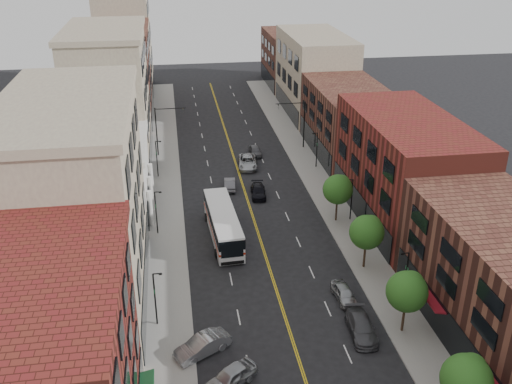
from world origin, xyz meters
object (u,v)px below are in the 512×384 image
car_lane_behind (230,184)px  car_lane_a (258,191)px  car_angle_b (203,346)px  car_lane_c (255,151)px  car_parked_far (344,293)px  car_parked_mid (361,327)px  city_bus (223,222)px  car_angle_a (230,377)px  car_lane_b (248,162)px

car_lane_behind → car_lane_a: (3.30, -2.76, -0.02)m
car_angle_b → car_lane_c: size_ratio=1.20×
car_angle_b → car_parked_far: bearing=82.4°
car_angle_b → car_parked_mid: car_angle_b is taller
car_parked_far → car_lane_c: bearing=89.9°
car_lane_a → car_lane_c: 14.19m
car_lane_behind → car_lane_a: car_lane_behind is taller
city_bus → car_parked_mid: 20.51m
car_angle_a → car_lane_behind: car_angle_a is taller
car_lane_a → car_lane_b: (0.00, 9.72, 0.13)m
car_parked_mid → car_lane_b: car_lane_b is taller
car_lane_a → car_lane_behind: bearing=145.1°
car_angle_a → car_lane_c: 46.90m
car_angle_a → car_lane_a: (7.10, 31.97, -0.10)m
car_angle_a → car_parked_far: 14.54m
car_parked_mid → car_lane_behind: (-7.60, 30.62, -0.05)m
car_parked_mid → car_lane_a: (-4.30, 27.85, -0.07)m
city_bus → car_parked_mid: bearing=-64.6°
car_angle_a → car_parked_far: car_angle_a is taller
car_angle_a → car_parked_mid: bearing=75.3°
car_parked_far → car_lane_behind: car_parked_far is taller
city_bus → car_parked_far: (9.71, -13.13, -1.16)m
car_angle_b → car_lane_a: bearing=133.2°
city_bus → car_angle_a: city_bus is taller
car_lane_c → car_angle_a: bearing=-102.9°
car_angle_a → car_lane_b: size_ratio=0.79×
car_parked_far → car_lane_a: 23.34m
car_parked_mid → car_lane_b: 37.82m
car_lane_a → car_angle_a: bearing=-97.5°
car_parked_mid → car_lane_c: (-2.56, 41.94, -0.05)m
car_lane_c → car_angle_b: bearing=-106.1°
city_bus → car_parked_mid: size_ratio=2.52×
car_lane_b → car_lane_behind: bearing=-109.1°
car_lane_b → car_lane_c: car_lane_b is taller
car_parked_mid → car_lane_b: size_ratio=0.89×
car_angle_b → car_lane_a: (8.90, 28.20, -0.12)m
car_lane_b → car_angle_a: bearing=-93.4°
car_angle_b → car_lane_a: size_ratio=1.05×
car_angle_b → car_lane_behind: size_ratio=1.16×
car_angle_b → car_lane_c: (10.64, 42.29, -0.10)m
car_angle_b → car_angle_a: bearing=-3.8°
car_parked_mid → car_parked_far: bearing=93.8°
car_angle_a → car_angle_b: (-1.80, 3.77, 0.02)m
car_lane_c → car_parked_far: bearing=-88.1°
car_lane_b → car_lane_a: bearing=-83.8°
car_lane_behind → car_lane_a: 4.30m
car_lane_a → car_lane_c: (1.74, 14.08, 0.02)m
car_angle_a → car_parked_mid: 12.12m
car_angle_b → car_lane_b: size_ratio=0.84×
car_lane_behind → car_lane_b: size_ratio=0.72×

